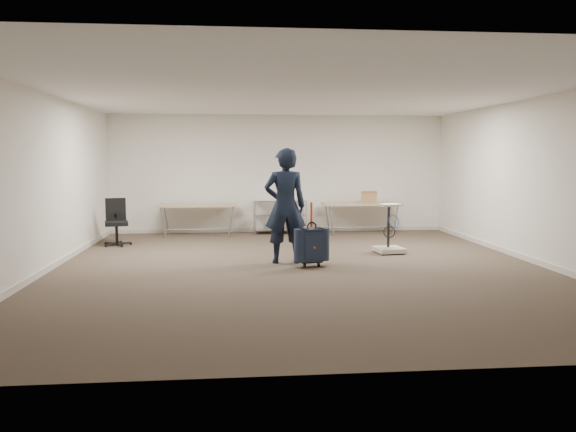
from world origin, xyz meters
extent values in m
plane|color=#403027|center=(0.00, 0.00, 0.00)|extent=(9.00, 9.00, 0.00)
plane|color=white|center=(0.00, 4.50, 1.40)|extent=(8.00, 0.00, 8.00)
plane|color=white|center=(0.00, -4.50, 1.40)|extent=(8.00, 0.00, 8.00)
plane|color=white|center=(-4.00, 0.00, 1.40)|extent=(0.00, 9.00, 9.00)
plane|color=white|center=(4.00, 0.00, 1.40)|extent=(0.00, 9.00, 9.00)
plane|color=white|center=(0.00, 0.00, 2.80)|extent=(8.00, 8.00, 0.00)
cube|color=beige|center=(0.00, 4.49, 0.05)|extent=(8.00, 0.02, 0.10)
cube|color=beige|center=(-3.99, 0.00, 0.05)|extent=(0.02, 9.00, 0.10)
cube|color=beige|center=(3.99, 0.00, 0.05)|extent=(0.02, 9.00, 0.10)
cube|color=tan|center=(-1.90, 3.95, 0.71)|extent=(1.80, 0.75, 0.03)
cylinder|color=gray|center=(-1.90, 3.95, 0.15)|extent=(1.50, 0.02, 0.02)
cylinder|color=gray|center=(-2.65, 3.65, 0.35)|extent=(0.13, 0.04, 0.69)
cylinder|color=gray|center=(-1.15, 3.65, 0.35)|extent=(0.13, 0.04, 0.69)
cylinder|color=gray|center=(-2.65, 4.25, 0.35)|extent=(0.13, 0.04, 0.69)
cylinder|color=gray|center=(-1.15, 4.25, 0.35)|extent=(0.13, 0.04, 0.69)
cube|color=tan|center=(1.90, 3.95, 0.71)|extent=(1.80, 0.75, 0.03)
cylinder|color=gray|center=(1.90, 3.95, 0.15)|extent=(1.50, 0.02, 0.02)
cylinder|color=gray|center=(1.15, 3.65, 0.35)|extent=(0.13, 0.04, 0.69)
cylinder|color=gray|center=(2.65, 3.65, 0.35)|extent=(0.13, 0.04, 0.69)
cylinder|color=gray|center=(1.15, 4.25, 0.35)|extent=(0.13, 0.04, 0.69)
cylinder|color=gray|center=(2.65, 4.25, 0.35)|extent=(0.13, 0.04, 0.69)
cylinder|color=silver|center=(-0.60, 3.98, 0.40)|extent=(0.02, 0.02, 0.80)
cylinder|color=silver|center=(0.60, 3.98, 0.40)|extent=(0.02, 0.02, 0.80)
cylinder|color=silver|center=(-0.60, 4.42, 0.40)|extent=(0.02, 0.02, 0.80)
cylinder|color=silver|center=(0.60, 4.42, 0.40)|extent=(0.02, 0.02, 0.80)
cube|color=silver|center=(0.00, 4.20, 0.10)|extent=(1.20, 0.45, 0.02)
cube|color=silver|center=(0.00, 4.20, 0.45)|extent=(1.20, 0.45, 0.02)
cube|color=silver|center=(0.00, 4.20, 0.78)|extent=(1.20, 0.45, 0.01)
imported|color=black|center=(-0.20, 0.48, 0.98)|extent=(0.73, 0.50, 1.96)
cube|color=#161B31|center=(0.20, 0.06, 0.37)|extent=(0.43, 0.31, 0.54)
cube|color=black|center=(0.19, 0.08, 0.09)|extent=(0.38, 0.24, 0.03)
cylinder|color=black|center=(0.08, 0.03, 0.04)|extent=(0.04, 0.08, 0.07)
cylinder|color=black|center=(0.32, 0.09, 0.04)|extent=(0.04, 0.08, 0.07)
torus|color=black|center=(0.20, 0.06, 0.67)|extent=(0.17, 0.06, 0.17)
cube|color=#F03E0C|center=(0.19, 0.08, 0.86)|extent=(0.04, 0.01, 0.41)
cylinder|color=black|center=(-3.47, 2.68, 0.04)|extent=(0.58, 0.58, 0.09)
cylinder|color=black|center=(-3.47, 2.68, 0.24)|extent=(0.06, 0.06, 0.39)
cube|color=black|center=(-3.47, 2.68, 0.46)|extent=(0.54, 0.54, 0.08)
cube|color=black|center=(-3.52, 2.89, 0.73)|extent=(0.41, 0.15, 0.47)
cube|color=beige|center=(1.84, 1.28, 0.06)|extent=(0.57, 0.57, 0.08)
cylinder|color=black|center=(1.64, 1.08, 0.02)|extent=(0.06, 0.06, 0.04)
cylinder|color=black|center=(1.84, 1.33, 0.50)|extent=(0.05, 0.05, 0.81)
cube|color=beige|center=(1.84, 1.28, 0.91)|extent=(0.39, 0.35, 0.04)
torus|color=blue|center=(1.89, 1.20, 0.61)|extent=(0.27, 0.14, 0.25)
cube|color=olive|center=(2.09, 3.94, 0.87)|extent=(0.41, 0.35, 0.27)
camera|label=1|loc=(-1.05, -8.96, 1.80)|focal=35.00mm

